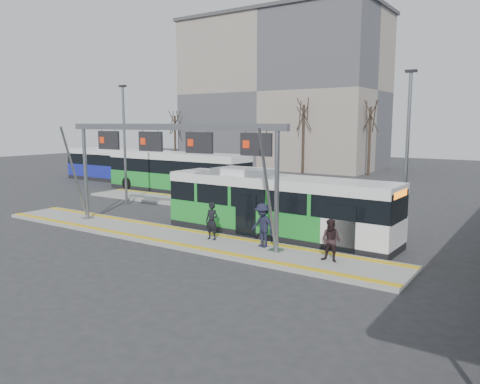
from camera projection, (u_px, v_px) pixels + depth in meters
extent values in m
plane|color=#2D2D30|center=(172.00, 238.00, 22.11)|extent=(120.00, 120.00, 0.00)
cube|color=gray|center=(172.00, 236.00, 22.10)|extent=(22.00, 3.00, 0.15)
cube|color=gray|center=(208.00, 204.00, 30.87)|extent=(20.00, 3.00, 0.15)
cube|color=gold|center=(187.00, 230.00, 23.03)|extent=(22.00, 0.35, 0.02)
cube|color=gold|center=(154.00, 239.00, 21.14)|extent=(22.00, 0.35, 0.02)
cube|color=gold|center=(219.00, 201.00, 31.81)|extent=(20.00, 0.35, 0.02)
cylinder|color=slate|center=(85.00, 173.00, 25.56)|extent=(0.20, 0.20, 5.05)
cube|color=slate|center=(88.00, 218.00, 25.92)|extent=(0.50, 0.50, 0.06)
cylinder|color=slate|center=(75.00, 174.00, 24.99)|extent=(0.12, 1.46, 4.90)
cylinder|color=slate|center=(277.00, 190.00, 18.93)|extent=(0.20, 0.20, 5.05)
cube|color=slate|center=(276.00, 250.00, 19.29)|extent=(0.50, 0.50, 0.06)
cylinder|color=slate|center=(268.00, 192.00, 18.35)|extent=(0.12, 1.46, 4.90)
cube|color=slate|center=(166.00, 127.00, 21.88)|extent=(13.00, 0.25, 0.30)
cube|color=black|center=(109.00, 140.00, 24.19)|extent=(1.50, 0.12, 0.95)
cube|color=red|center=(102.00, 140.00, 24.38)|extent=(0.32, 0.02, 0.32)
cube|color=black|center=(151.00, 141.00, 22.53)|extent=(1.50, 0.12, 0.95)
cube|color=red|center=(143.00, 141.00, 22.72)|extent=(0.32, 0.02, 0.32)
cube|color=black|center=(199.00, 143.00, 20.87)|extent=(1.50, 0.12, 0.95)
cube|color=red|center=(190.00, 143.00, 21.07)|extent=(0.32, 0.02, 0.32)
cube|color=black|center=(256.00, 144.00, 19.22)|extent=(1.50, 0.12, 0.95)
cube|color=red|center=(246.00, 144.00, 19.41)|extent=(0.32, 0.02, 0.32)
cube|color=gray|center=(282.00, 94.00, 58.09)|extent=(24.00, 12.00, 18.00)
cube|color=#3F3F42|center=(283.00, 17.00, 56.75)|extent=(24.50, 12.50, 0.40)
cube|color=black|center=(277.00, 233.00, 22.40)|extent=(11.59, 2.75, 0.34)
cube|color=#1E8A2E|center=(277.00, 218.00, 22.30)|extent=(11.59, 2.75, 1.10)
cube|color=black|center=(277.00, 197.00, 22.15)|extent=(11.59, 2.68, 0.96)
cube|color=white|center=(277.00, 182.00, 22.04)|extent=(11.59, 2.75, 0.48)
cube|color=orange|center=(400.00, 194.00, 18.76)|extent=(0.09, 1.72, 0.27)
cube|color=white|center=(244.00, 171.00, 23.09)|extent=(2.93, 1.79, 0.29)
cylinder|color=black|center=(198.00, 220.00, 23.81)|extent=(0.97, 0.31, 0.96)
cylinder|color=black|center=(223.00, 214.00, 25.54)|extent=(0.97, 0.31, 0.96)
cylinder|color=black|center=(334.00, 241.00, 19.51)|extent=(0.97, 0.31, 0.96)
cylinder|color=black|center=(354.00, 232.00, 21.24)|extent=(0.97, 0.31, 0.96)
cube|color=black|center=(177.00, 190.00, 36.69)|extent=(12.55, 2.93, 0.36)
cube|color=#1E8A2E|center=(177.00, 180.00, 36.58)|extent=(12.55, 2.93, 1.20)
cube|color=black|center=(177.00, 166.00, 36.41)|extent=(12.55, 2.85, 1.04)
cube|color=white|center=(177.00, 156.00, 36.30)|extent=(12.55, 2.93, 0.52)
cylinder|color=black|center=(128.00, 183.00, 38.18)|extent=(1.05, 0.33, 1.04)
cylinder|color=black|center=(149.00, 180.00, 40.09)|extent=(1.05, 0.33, 1.04)
cylinder|color=black|center=(205.00, 191.00, 33.55)|extent=(1.05, 0.33, 1.04)
cylinder|color=black|center=(224.00, 188.00, 35.46)|extent=(1.05, 0.33, 1.04)
cube|color=black|center=(118.00, 179.00, 43.97)|extent=(11.48, 2.68, 0.35)
cube|color=navy|center=(117.00, 171.00, 43.86)|extent=(11.48, 2.68, 1.15)
cube|color=black|center=(117.00, 160.00, 43.71)|extent=(11.48, 2.61, 1.00)
cube|color=white|center=(117.00, 152.00, 43.60)|extent=(11.48, 2.68, 0.50)
cylinder|color=black|center=(81.00, 174.00, 45.27)|extent=(1.00, 0.31, 1.00)
cylinder|color=black|center=(99.00, 172.00, 47.09)|extent=(1.00, 0.31, 1.00)
cylinder|color=black|center=(134.00, 179.00, 41.08)|extent=(1.00, 0.31, 1.00)
cylinder|color=black|center=(152.00, 177.00, 42.90)|extent=(1.00, 0.31, 1.00)
imported|color=black|center=(212.00, 221.00, 21.06)|extent=(0.64, 0.44, 1.70)
imported|color=black|center=(331.00, 241.00, 17.67)|extent=(0.81, 0.63, 1.64)
imported|color=black|center=(263.00, 225.00, 19.77)|extent=(1.34, 0.97, 1.87)
cylinder|color=#382B21|center=(303.00, 139.00, 50.13)|extent=(0.28, 0.28, 7.34)
cylinder|color=#382B21|center=(369.00, 141.00, 48.14)|extent=(0.28, 0.28, 7.05)
cylinder|color=#382B21|center=(175.00, 141.00, 59.07)|extent=(0.28, 0.28, 6.34)
cylinder|color=slate|center=(125.00, 146.00, 30.64)|extent=(0.16, 0.16, 7.75)
cube|color=black|center=(123.00, 86.00, 30.08)|extent=(0.50, 0.25, 0.12)
cylinder|color=slate|center=(407.00, 157.00, 21.44)|extent=(0.16, 0.16, 7.68)
cube|color=black|center=(411.00, 71.00, 20.88)|extent=(0.50, 0.25, 0.12)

